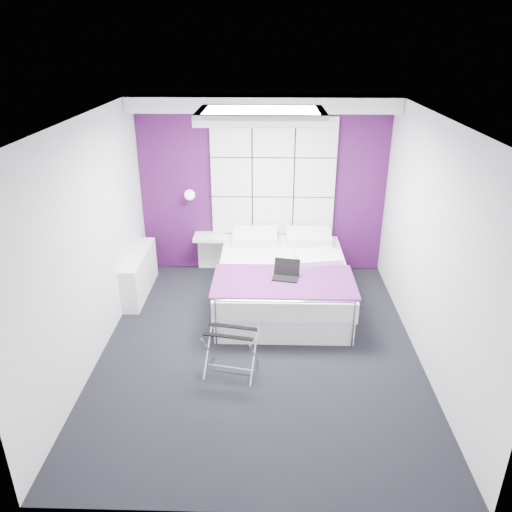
{
  "coord_description": "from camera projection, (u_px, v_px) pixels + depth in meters",
  "views": [
    {
      "loc": [
        0.09,
        -4.87,
        3.33
      ],
      "look_at": [
        -0.05,
        0.35,
        1.01
      ],
      "focal_mm": 35.0,
      "sensor_mm": 36.0,
      "label": 1
    }
  ],
  "objects": [
    {
      "name": "soffit",
      "position": [
        263.0,
        103.0,
        6.57
      ],
      "size": [
        3.58,
        0.5,
        0.2
      ],
      "primitive_type": "cube",
      "color": "white",
      "rests_on": "wall_back"
    },
    {
      "name": "nightstand",
      "position": [
        210.0,
        237.0,
        7.43
      ],
      "size": [
        0.47,
        0.36,
        0.05
      ],
      "primitive_type": "cube",
      "color": "white",
      "rests_on": "wall_back"
    },
    {
      "name": "wall_back",
      "position": [
        263.0,
        186.0,
        7.28
      ],
      "size": [
        3.6,
        0.0,
        3.6
      ],
      "primitive_type": "plane",
      "rotation": [
        1.57,
        0.0,
        0.0
      ],
      "color": "white",
      "rests_on": "floor"
    },
    {
      "name": "laptop",
      "position": [
        286.0,
        273.0,
        6.13
      ],
      "size": [
        0.32,
        0.23,
        0.23
      ],
      "rotation": [
        0.0,
        0.0,
        -0.2
      ],
      "color": "black",
      "rests_on": "bed"
    },
    {
      "name": "wall_left",
      "position": [
        91.0,
        243.0,
        5.32
      ],
      "size": [
        0.0,
        4.4,
        4.4
      ],
      "primitive_type": "plane",
      "rotation": [
        1.57,
        0.0,
        1.57
      ],
      "color": "white",
      "rests_on": "floor"
    },
    {
      "name": "radiator",
      "position": [
        140.0,
        274.0,
        6.91
      ],
      "size": [
        0.22,
        1.2,
        0.6
      ],
      "primitive_type": "cube",
      "color": "white",
      "rests_on": "floor"
    },
    {
      "name": "bed",
      "position": [
        282.0,
        281.0,
        6.67
      ],
      "size": [
        1.73,
        2.1,
        0.73
      ],
      "color": "white",
      "rests_on": "floor"
    },
    {
      "name": "wall_right",
      "position": [
        431.0,
        246.0,
        5.23
      ],
      "size": [
        0.0,
        4.4,
        4.4
      ],
      "primitive_type": "plane",
      "rotation": [
        1.57,
        0.0,
        -1.57
      ],
      "color": "white",
      "rests_on": "floor"
    },
    {
      "name": "floor",
      "position": [
        259.0,
        347.0,
        5.8
      ],
      "size": [
        4.4,
        4.4,
        0.0
      ],
      "primitive_type": "plane",
      "color": "black",
      "rests_on": "ground"
    },
    {
      "name": "wall_lamp",
      "position": [
        190.0,
        194.0,
        7.21
      ],
      "size": [
        0.15,
        0.15,
        0.15
      ],
      "primitive_type": "sphere",
      "color": "white",
      "rests_on": "wall_back"
    },
    {
      "name": "skylight",
      "position": [
        261.0,
        115.0,
        5.31
      ],
      "size": [
        1.36,
        0.86,
        0.12
      ],
      "primitive_type": null,
      "color": "white",
      "rests_on": "ceiling"
    },
    {
      "name": "headboard",
      "position": [
        273.0,
        196.0,
        7.28
      ],
      "size": [
        1.8,
        0.08,
        2.3
      ],
      "primitive_type": null,
      "color": "silver",
      "rests_on": "wall_back"
    },
    {
      "name": "accent_wall",
      "position": [
        263.0,
        187.0,
        7.27
      ],
      "size": [
        3.58,
        0.02,
        2.58
      ],
      "primitive_type": "cube",
      "color": "#441045",
      "rests_on": "wall_back"
    },
    {
      "name": "ceiling",
      "position": [
        260.0,
        118.0,
        4.75
      ],
      "size": [
        4.4,
        4.4,
        0.0
      ],
      "primitive_type": "plane",
      "rotation": [
        3.14,
        0.0,
        0.0
      ],
      "color": "white",
      "rests_on": "wall_back"
    },
    {
      "name": "luggage_rack",
      "position": [
        231.0,
        352.0,
        5.27
      ],
      "size": [
        0.52,
        0.39,
        0.52
      ],
      "rotation": [
        0.0,
        0.0,
        -0.19
      ],
      "color": "silver",
      "rests_on": "floor"
    }
  ]
}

